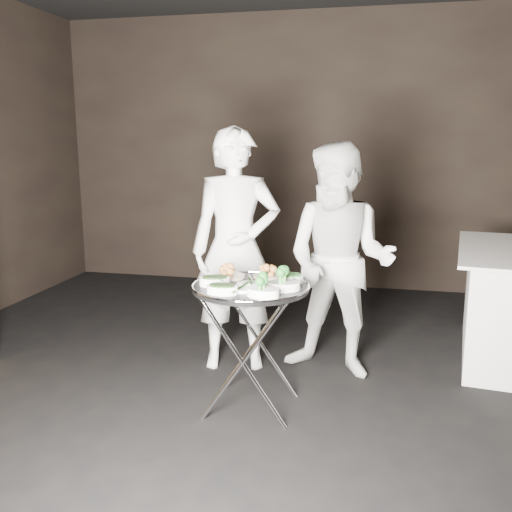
% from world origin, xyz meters
% --- Properties ---
extents(floor, '(6.00, 7.00, 0.05)m').
position_xyz_m(floor, '(0.00, 0.00, -0.03)').
color(floor, black).
rests_on(floor, ground).
extents(wall_back, '(6.00, 0.05, 3.00)m').
position_xyz_m(wall_back, '(0.00, 3.52, 1.50)').
color(wall_back, black).
rests_on(wall_back, floor).
extents(tray_stand, '(0.53, 0.45, 0.78)m').
position_xyz_m(tray_stand, '(-0.11, 0.35, 0.44)').
color(tray_stand, silver).
rests_on(tray_stand, floor).
extents(serving_tray, '(0.72, 0.72, 0.04)m').
position_xyz_m(serving_tray, '(-0.11, 0.35, 0.79)').
color(serving_tray, black).
rests_on(serving_tray, tray_stand).
extents(potato_plate_a, '(0.20, 0.20, 0.07)m').
position_xyz_m(potato_plate_a, '(-0.28, 0.50, 0.83)').
color(potato_plate_a, beige).
rests_on(potato_plate_a, serving_tray).
extents(potato_plate_b, '(0.18, 0.18, 0.07)m').
position_xyz_m(potato_plate_b, '(-0.05, 0.57, 0.83)').
color(potato_plate_b, beige).
rests_on(potato_plate_b, serving_tray).
extents(greens_bowl, '(0.13, 0.13, 0.07)m').
position_xyz_m(greens_bowl, '(0.13, 0.47, 0.83)').
color(greens_bowl, white).
rests_on(greens_bowl, serving_tray).
extents(asparagus_plate_a, '(0.19, 0.14, 0.03)m').
position_xyz_m(asparagus_plate_a, '(-0.11, 0.36, 0.81)').
color(asparagus_plate_a, white).
rests_on(asparagus_plate_a, serving_tray).
extents(asparagus_plate_b, '(0.19, 0.12, 0.04)m').
position_xyz_m(asparagus_plate_b, '(-0.13, 0.20, 0.82)').
color(asparagus_plate_b, white).
rests_on(asparagus_plate_b, serving_tray).
extents(spinach_bowl_a, '(0.21, 0.18, 0.08)m').
position_xyz_m(spinach_bowl_a, '(-0.32, 0.30, 0.83)').
color(spinach_bowl_a, white).
rests_on(spinach_bowl_a, serving_tray).
extents(spinach_bowl_b, '(0.18, 0.12, 0.07)m').
position_xyz_m(spinach_bowl_b, '(-0.22, 0.13, 0.83)').
color(spinach_bowl_b, white).
rests_on(spinach_bowl_b, serving_tray).
extents(broccoli_bowl_a, '(0.23, 0.20, 0.08)m').
position_xyz_m(broccoli_bowl_a, '(0.11, 0.29, 0.84)').
color(broccoli_bowl_a, white).
rests_on(broccoli_bowl_a, serving_tray).
extents(broccoli_bowl_b, '(0.23, 0.19, 0.08)m').
position_xyz_m(broccoli_bowl_b, '(0.01, 0.12, 0.84)').
color(broccoli_bowl_b, white).
rests_on(broccoli_bowl_b, serving_tray).
extents(serving_utensils, '(0.57, 0.42, 0.01)m').
position_xyz_m(serving_utensils, '(-0.09, 0.42, 0.85)').
color(serving_utensils, silver).
rests_on(serving_utensils, serving_tray).
extents(waiter_left, '(0.72, 0.56, 1.75)m').
position_xyz_m(waiter_left, '(-0.38, 1.02, 0.88)').
color(waiter_left, silver).
rests_on(waiter_left, floor).
extents(waiter_right, '(0.92, 0.79, 1.65)m').
position_xyz_m(waiter_right, '(0.37, 1.03, 0.82)').
color(waiter_right, silver).
rests_on(waiter_right, floor).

